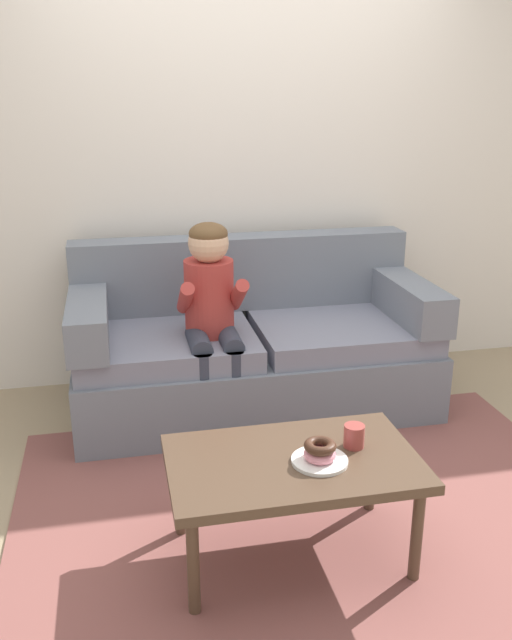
% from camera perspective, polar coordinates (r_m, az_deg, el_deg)
% --- Properties ---
extents(ground, '(10.00, 10.00, 0.00)m').
position_cam_1_polar(ground, '(3.28, 3.65, -13.21)').
color(ground, '#9E896B').
extents(wall_back, '(8.00, 0.10, 2.80)m').
position_cam_1_polar(wall_back, '(4.16, -1.27, 14.18)').
color(wall_back, silver).
rests_on(wall_back, ground).
extents(area_rug, '(2.58, 1.87, 0.01)m').
position_cam_1_polar(area_rug, '(3.08, 4.95, -15.52)').
color(area_rug, brown).
rests_on(area_rug, ground).
extents(couch, '(1.97, 0.90, 0.93)m').
position_cam_1_polar(couch, '(3.86, -0.33, -2.42)').
color(couch, slate).
rests_on(couch, ground).
extents(coffee_table, '(0.94, 0.57, 0.44)m').
position_cam_1_polar(coffee_table, '(2.60, 3.13, -12.43)').
color(coffee_table, '#4C3828').
rests_on(coffee_table, ground).
extents(person_child, '(0.34, 0.58, 1.10)m').
position_cam_1_polar(person_child, '(3.51, -3.76, 1.09)').
color(person_child, '#AD3833').
rests_on(person_child, ground).
extents(plate, '(0.21, 0.21, 0.01)m').
position_cam_1_polar(plate, '(2.56, 5.37, -11.69)').
color(plate, white).
rests_on(plate, coffee_table).
extents(donut, '(0.15, 0.15, 0.04)m').
position_cam_1_polar(donut, '(2.55, 5.38, -11.20)').
color(donut, pink).
rests_on(donut, plate).
extents(donut_second, '(0.16, 0.16, 0.04)m').
position_cam_1_polar(donut_second, '(2.53, 5.41, -10.50)').
color(donut_second, '#422619').
rests_on(donut_second, donut).
extents(mug, '(0.08, 0.08, 0.09)m').
position_cam_1_polar(mug, '(2.66, 8.25, -9.63)').
color(mug, '#993D38').
rests_on(mug, coffee_table).
extents(toy_controller, '(0.23, 0.09, 0.05)m').
position_cam_1_polar(toy_controller, '(3.38, 9.77, -11.92)').
color(toy_controller, '#339E56').
rests_on(toy_controller, ground).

